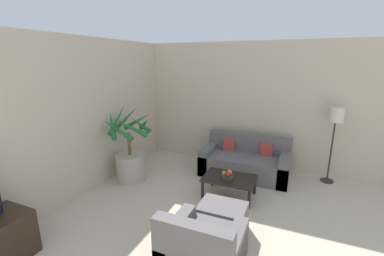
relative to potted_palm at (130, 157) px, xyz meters
name	(u,v)px	position (x,y,z in m)	size (l,w,h in m)	color
wall_back	(292,108)	(2.79, 1.77, 0.86)	(8.04, 0.06, 2.70)	beige
wall_left	(31,131)	(-0.46, -1.55, 0.86)	(0.06, 8.17, 2.70)	beige
potted_palm	(130,157)	(0.00, 0.00, 0.00)	(0.95, 0.95, 1.48)	#ADA393
sofa_loveseat	(245,162)	(2.01, 1.16, -0.22)	(1.74, 0.87, 0.79)	#605B5B
floor_lamp	(335,121)	(3.57, 1.46, 0.72)	(0.26, 0.26, 1.47)	#2D2823
coffee_table	(229,180)	(1.95, 0.15, -0.18)	(0.88, 0.61, 0.35)	black
fruit_bowl	(227,177)	(1.92, 0.11, -0.11)	(0.21, 0.21, 0.06)	#42382D
apple_red	(228,175)	(1.94, 0.06, -0.04)	(0.07, 0.07, 0.07)	red
apple_green	(224,173)	(1.86, 0.10, -0.04)	(0.08, 0.08, 0.08)	olive
orange_fruit	(230,172)	(1.95, 0.16, -0.04)	(0.08, 0.08, 0.08)	orange
armchair	(202,250)	(2.10, -1.56, -0.23)	(0.84, 0.81, 0.78)	#605B5B
ottoman	(222,218)	(2.11, -0.80, -0.29)	(0.64, 0.47, 0.39)	#605B5B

